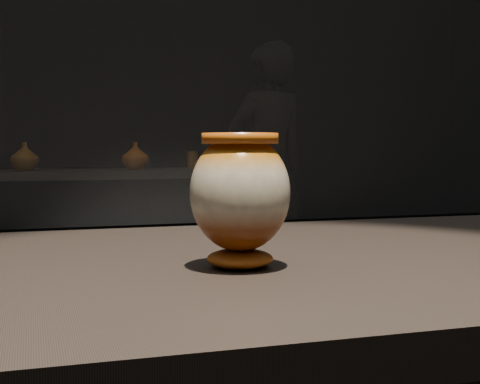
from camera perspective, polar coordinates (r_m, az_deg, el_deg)
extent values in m
cube|color=black|center=(5.92, -16.72, 9.07)|extent=(8.00, 3.20, 0.04)
cube|color=black|center=(0.91, -12.08, -7.75)|extent=(2.00, 0.80, 0.05)
ellipsoid|color=#6C2B09|center=(0.88, 0.00, -5.70)|extent=(0.09, 0.09, 0.02)
ellipsoid|color=beige|center=(0.87, 0.00, -0.07)|extent=(0.13, 0.13, 0.15)
cylinder|color=orange|center=(0.86, 0.00, 4.59)|extent=(0.10, 0.10, 0.01)
cube|color=black|center=(4.46, -10.98, 1.55)|extent=(2.00, 0.60, 0.05)
cube|color=black|center=(4.67, -0.47, -3.81)|extent=(0.08, 0.50, 0.85)
imported|color=#8E5114|center=(4.40, -17.89, 2.89)|extent=(0.20, 0.20, 0.18)
imported|color=#6C2B09|center=(4.46, -8.92, 3.06)|extent=(0.24, 0.24, 0.18)
cylinder|color=#8E5114|center=(4.61, -4.09, 2.75)|extent=(0.08, 0.08, 0.12)
imported|color=black|center=(4.91, 2.37, 2.20)|extent=(0.76, 0.61, 1.81)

